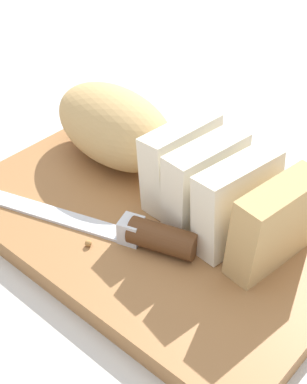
% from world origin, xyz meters
% --- Properties ---
extents(ground_plane, '(3.00, 3.00, 0.00)m').
position_xyz_m(ground_plane, '(0.00, 0.00, 0.00)').
color(ground_plane, beige).
extents(cutting_board, '(0.39, 0.25, 0.02)m').
position_xyz_m(cutting_board, '(0.00, 0.00, 0.01)').
color(cutting_board, '#9E6B3D').
rests_on(cutting_board, ground_plane).
extents(bread_loaf, '(0.33, 0.13, 0.08)m').
position_xyz_m(bread_loaf, '(-0.04, 0.04, 0.06)').
color(bread_loaf, tan).
rests_on(bread_loaf, cutting_board).
extents(bread_knife, '(0.26, 0.10, 0.03)m').
position_xyz_m(bread_knife, '(0.01, -0.04, 0.03)').
color(bread_knife, silver).
rests_on(bread_knife, cutting_board).
extents(crumb_near_knife, '(0.00, 0.00, 0.00)m').
position_xyz_m(crumb_near_knife, '(0.05, 0.00, 0.02)').
color(crumb_near_knife, '#A8753D').
rests_on(crumb_near_knife, cutting_board).
extents(crumb_near_loaf, '(0.01, 0.01, 0.01)m').
position_xyz_m(crumb_near_loaf, '(-0.00, 0.04, 0.02)').
color(crumb_near_loaf, '#A8753D').
rests_on(crumb_near_loaf, cutting_board).
extents(crumb_stray_left, '(0.00, 0.00, 0.00)m').
position_xyz_m(crumb_stray_left, '(0.01, 0.02, 0.02)').
color(crumb_stray_left, '#A8753D').
rests_on(crumb_stray_left, cutting_board).
extents(crumb_stray_right, '(0.01, 0.01, 0.01)m').
position_xyz_m(crumb_stray_right, '(-0.02, -0.07, 0.02)').
color(crumb_stray_right, '#A8753D').
rests_on(crumb_stray_right, cutting_board).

